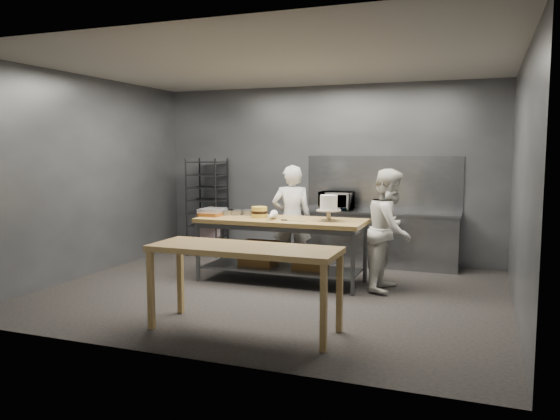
% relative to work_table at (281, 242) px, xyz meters
% --- Properties ---
extents(ground, '(6.00, 6.00, 0.00)m').
position_rel_work_table_xyz_m(ground, '(0.10, -0.56, -0.57)').
color(ground, black).
rests_on(ground, ground).
extents(back_wall, '(6.00, 0.04, 3.00)m').
position_rel_work_table_xyz_m(back_wall, '(0.10, 1.94, 0.93)').
color(back_wall, '#4C4F54').
rests_on(back_wall, ground).
extents(work_table, '(2.40, 0.90, 0.92)m').
position_rel_work_table_xyz_m(work_table, '(0.00, 0.00, 0.00)').
color(work_table, olive).
rests_on(work_table, ground).
extents(near_counter, '(2.00, 0.70, 0.90)m').
position_rel_work_table_xyz_m(near_counter, '(0.40, -2.15, 0.24)').
color(near_counter, olive).
rests_on(near_counter, ground).
extents(back_counter, '(2.60, 0.60, 0.90)m').
position_rel_work_table_xyz_m(back_counter, '(1.10, 1.62, -0.12)').
color(back_counter, slate).
rests_on(back_counter, ground).
extents(splashback_panel, '(2.60, 0.02, 0.90)m').
position_rel_work_table_xyz_m(splashback_panel, '(1.10, 1.92, 0.78)').
color(splashback_panel, slate).
rests_on(splashback_panel, back_counter).
extents(speed_rack, '(0.66, 0.70, 1.75)m').
position_rel_work_table_xyz_m(speed_rack, '(-2.01, 1.54, 0.28)').
color(speed_rack, black).
rests_on(speed_rack, ground).
extents(chef_behind, '(0.70, 0.56, 1.67)m').
position_rel_work_table_xyz_m(chef_behind, '(-0.06, 0.65, 0.26)').
color(chef_behind, silver).
rests_on(chef_behind, ground).
extents(chef_right, '(0.68, 0.85, 1.65)m').
position_rel_work_table_xyz_m(chef_right, '(1.54, 0.09, 0.25)').
color(chef_right, white).
rests_on(chef_right, ground).
extents(microwave, '(0.54, 0.37, 0.30)m').
position_rel_work_table_xyz_m(microwave, '(0.39, 1.62, 0.48)').
color(microwave, black).
rests_on(microwave, back_counter).
extents(frosted_cake_stand, '(0.34, 0.34, 0.36)m').
position_rel_work_table_xyz_m(frosted_cake_stand, '(0.72, -0.03, 0.57)').
color(frosted_cake_stand, '#B5AC91').
rests_on(frosted_cake_stand, work_table).
extents(layer_cake, '(0.23, 0.23, 0.16)m').
position_rel_work_table_xyz_m(layer_cake, '(-0.33, -0.01, 0.43)').
color(layer_cake, gold).
rests_on(layer_cake, work_table).
extents(cake_pans, '(0.58, 0.39, 0.07)m').
position_rel_work_table_xyz_m(cake_pans, '(-0.78, 0.20, 0.39)').
color(cake_pans, gray).
rests_on(cake_pans, work_table).
extents(piping_bag, '(0.19, 0.40, 0.12)m').
position_rel_work_table_xyz_m(piping_bag, '(-0.07, -0.19, 0.41)').
color(piping_bag, white).
rests_on(piping_bag, work_table).
extents(offset_spatula, '(0.36, 0.02, 0.02)m').
position_rel_work_table_xyz_m(offset_spatula, '(0.21, -0.20, 0.35)').
color(offset_spatula, slate).
rests_on(offset_spatula, work_table).
extents(pastry_clamshells, '(0.31, 0.40, 0.11)m').
position_rel_work_table_xyz_m(pastry_clamshells, '(-1.08, -0.04, 0.40)').
color(pastry_clamshells, '#A25120').
rests_on(pastry_clamshells, work_table).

